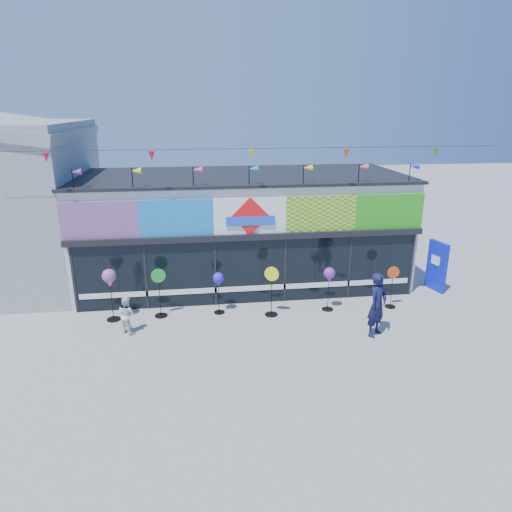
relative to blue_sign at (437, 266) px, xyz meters
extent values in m
plane|color=gray|center=(-6.95, -3.69, -0.93)|extent=(80.00, 80.00, 0.00)
cube|color=silver|center=(-6.95, 2.31, 1.07)|extent=(12.00, 5.00, 4.00)
cube|color=black|center=(-6.95, -0.25, 0.22)|extent=(11.60, 0.12, 2.30)
cube|color=black|center=(-6.95, -0.29, 1.47)|extent=(12.00, 0.30, 0.20)
cube|color=white|center=(-6.95, -0.28, -0.38)|extent=(11.40, 0.10, 0.18)
cube|color=black|center=(-6.95, 2.31, 3.12)|extent=(12.20, 5.20, 0.10)
cube|color=black|center=(-12.75, -0.26, 0.22)|extent=(0.08, 0.14, 2.30)
cube|color=black|center=(-10.45, -0.26, 0.22)|extent=(0.08, 0.14, 2.30)
cube|color=black|center=(-8.15, -0.26, 0.22)|extent=(0.08, 0.14, 2.30)
cube|color=black|center=(-5.75, -0.26, 0.22)|extent=(0.08, 0.14, 2.30)
cube|color=black|center=(-3.45, -0.26, 0.22)|extent=(0.08, 0.14, 2.30)
cube|color=black|center=(-1.15, -0.26, 0.22)|extent=(0.08, 0.14, 2.30)
cube|color=red|center=(-11.75, -0.27, 2.17)|extent=(2.40, 0.08, 1.20)
cube|color=#1779C5|center=(-9.35, -0.27, 2.17)|extent=(2.40, 0.08, 1.20)
cube|color=white|center=(-6.95, -0.27, 2.17)|extent=(2.40, 0.08, 1.20)
cube|color=yellow|center=(-4.55, -0.27, 2.17)|extent=(2.40, 0.08, 1.20)
cube|color=#279D18|center=(-2.15, -0.27, 2.17)|extent=(2.40, 0.08, 1.20)
cube|color=red|center=(-6.95, -0.33, 2.17)|extent=(1.27, 0.06, 1.27)
cube|color=blue|center=(-6.95, -0.35, 2.02)|extent=(1.60, 0.05, 0.30)
cube|color=purple|center=(-10.98, -0.21, 0.15)|extent=(0.78, 0.03, 0.78)
cube|color=#6324AC|center=(-9.64, -0.21, 0.40)|extent=(0.92, 0.03, 0.92)
cube|color=#D24B13|center=(-8.30, -0.21, 0.49)|extent=(0.78, 0.03, 0.78)
cube|color=green|center=(-6.95, -0.21, 0.03)|extent=(0.92, 0.03, 0.92)
cube|color=yellow|center=(-5.61, -0.21, 0.28)|extent=(0.78, 0.03, 0.78)
cube|color=blue|center=(-4.27, -0.21, 0.49)|extent=(0.92, 0.03, 0.92)
cube|color=#F4B50C|center=(-2.92, -0.21, 0.06)|extent=(0.78, 0.03, 0.78)
cylinder|color=black|center=(-12.45, -0.04, 3.42)|extent=(0.03, 0.03, 0.70)
cone|color=purple|center=(-12.31, -0.04, 3.67)|extent=(0.30, 0.22, 0.22)
cylinder|color=black|center=(-10.65, -0.04, 3.42)|extent=(0.03, 0.03, 0.70)
cone|color=#FBF415|center=(-10.51, -0.04, 3.67)|extent=(0.30, 0.22, 0.22)
cylinder|color=black|center=(-8.75, -0.04, 3.42)|extent=(0.03, 0.03, 0.70)
cone|color=#D44677|center=(-8.61, -0.04, 3.67)|extent=(0.30, 0.22, 0.22)
cylinder|color=black|center=(-6.95, -0.04, 3.42)|extent=(0.03, 0.03, 0.70)
cone|color=#1880CE|center=(-6.81, -0.04, 3.67)|extent=(0.30, 0.22, 0.22)
cylinder|color=black|center=(-5.15, -0.04, 3.42)|extent=(0.03, 0.03, 0.70)
cone|color=yellow|center=(-5.01, -0.04, 3.67)|extent=(0.30, 0.22, 0.22)
cylinder|color=black|center=(-3.25, -0.04, 3.42)|extent=(0.03, 0.03, 0.70)
cone|color=#D54761|center=(-3.11, -0.04, 3.67)|extent=(0.30, 0.22, 0.22)
cylinder|color=black|center=(-1.45, -0.04, 3.42)|extent=(0.03, 0.03, 0.70)
cone|color=#1C2EEE|center=(-1.31, -0.04, 3.67)|extent=(0.30, 0.22, 0.22)
cylinder|color=black|center=(-6.95, -0.69, 4.37)|extent=(16.00, 0.01, 0.01)
cone|color=red|center=(-12.95, -0.69, 4.19)|extent=(0.20, 0.20, 0.28)
cone|color=red|center=(-9.95, -0.69, 4.19)|extent=(0.20, 0.20, 0.28)
cone|color=yellow|center=(-6.95, -0.69, 4.19)|extent=(0.20, 0.20, 0.28)
cone|color=#FD4D0D|center=(-3.95, -0.69, 4.19)|extent=(0.20, 0.20, 0.28)
cone|color=#2B9D18|center=(-0.95, -0.69, 4.19)|extent=(0.20, 0.20, 0.28)
cube|color=#0D1DC9|center=(0.00, 0.00, 0.00)|extent=(0.34, 0.94, 1.86)
cube|color=white|center=(-0.07, 0.00, 0.23)|extent=(0.13, 0.42, 0.32)
cylinder|color=black|center=(-11.48, -1.04, -0.92)|extent=(0.44, 0.44, 0.03)
cylinder|color=black|center=(-11.48, -1.04, -0.19)|extent=(0.03, 0.03, 1.42)
sphere|color=#F15084|center=(-11.48, -1.04, 0.58)|extent=(0.44, 0.44, 0.44)
cone|color=#F15084|center=(-11.48, -1.04, 0.30)|extent=(0.22, 0.22, 0.20)
cylinder|color=black|center=(-9.98, -0.96, -0.92)|extent=(0.42, 0.42, 0.03)
cylinder|color=black|center=(-9.98, -0.96, -0.22)|extent=(0.03, 0.03, 1.36)
cylinder|color=green|center=(-9.98, -0.96, 0.47)|extent=(0.46, 0.14, 0.46)
cylinder|color=black|center=(-8.08, -0.95, -0.92)|extent=(0.36, 0.36, 0.03)
cylinder|color=black|center=(-8.08, -0.95, -0.32)|extent=(0.02, 0.02, 1.17)
sphere|color=#2B19DC|center=(-8.08, -0.95, 0.31)|extent=(0.36, 0.36, 0.36)
cone|color=#2B19DC|center=(-8.08, -0.95, 0.08)|extent=(0.18, 0.18, 0.16)
cylinder|color=black|center=(-6.39, -1.35, -0.92)|extent=(0.43, 0.43, 0.03)
cylinder|color=black|center=(-6.39, -1.35, -0.21)|extent=(0.03, 0.03, 1.39)
cylinder|color=#E9F314|center=(-6.39, -1.35, 0.51)|extent=(0.45, 0.22, 0.47)
cylinder|color=black|center=(-4.44, -1.20, -0.92)|extent=(0.38, 0.38, 0.03)
cylinder|color=black|center=(-4.44, -1.20, -0.28)|extent=(0.02, 0.02, 1.24)
sphere|color=purple|center=(-4.44, -1.20, 0.38)|extent=(0.38, 0.38, 0.38)
cone|color=purple|center=(-4.44, -1.20, 0.15)|extent=(0.19, 0.19, 0.17)
cylinder|color=black|center=(-2.26, -1.27, -0.92)|extent=(0.37, 0.37, 0.03)
cylinder|color=black|center=(-2.26, -1.27, -0.30)|extent=(0.02, 0.02, 1.21)
cylinder|color=#D64314|center=(-2.26, -1.27, 0.32)|extent=(0.41, 0.04, 0.41)
imported|color=#111237|center=(-3.53, -3.10, 0.04)|extent=(0.85, 0.81, 1.96)
imported|color=white|center=(-10.90, -1.97, -0.35)|extent=(0.63, 0.63, 1.16)
camera|label=1|loc=(-8.69, -14.80, 5.61)|focal=32.00mm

